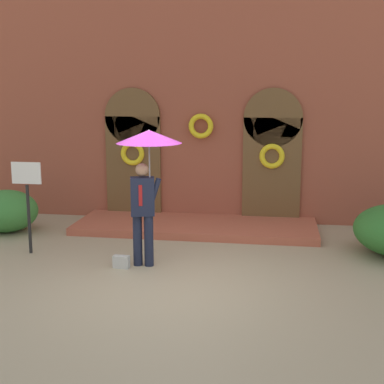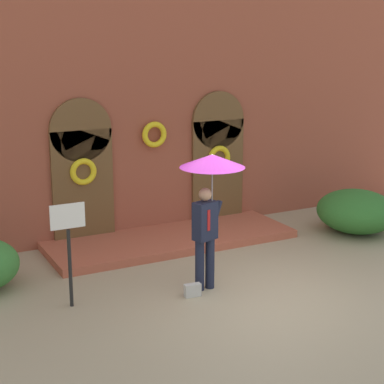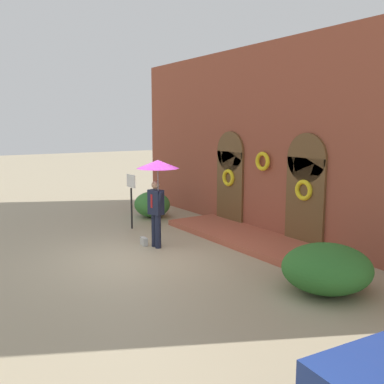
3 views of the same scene
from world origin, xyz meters
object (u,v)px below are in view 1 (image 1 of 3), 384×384
person_with_umbrella (147,157)px  shrub_left (6,211)px  sign_post (27,192)px  handbag (121,262)px

person_with_umbrella → shrub_left: 4.22m
sign_post → shrub_left: (-1.20, 1.37, -0.71)m
sign_post → shrub_left: 1.95m
person_with_umbrella → shrub_left: bearing=154.1°
sign_post → person_with_umbrella: bearing=-8.7°
handbag → sign_post: bearing=169.2°
person_with_umbrella → handbag: bearing=-155.6°
person_with_umbrella → sign_post: size_ratio=1.37×
person_with_umbrella → handbag: 1.87m
sign_post → shrub_left: bearing=131.1°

